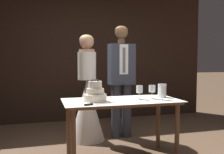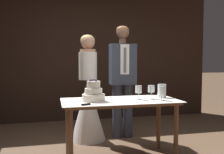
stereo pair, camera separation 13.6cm
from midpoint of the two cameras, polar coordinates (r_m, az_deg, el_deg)
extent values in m
cube|color=black|center=(5.25, -4.61, 5.09)|extent=(5.30, 0.12, 2.72)
cylinder|color=brown|center=(2.82, -8.03, -14.45)|extent=(0.06, 0.06, 0.71)
cylinder|color=brown|center=(3.19, 15.63, -12.41)|extent=(0.06, 0.06, 0.71)
cylinder|color=brown|center=(3.31, -8.88, -11.71)|extent=(0.06, 0.06, 0.71)
cylinder|color=brown|center=(3.62, 11.65, -10.37)|extent=(0.06, 0.06, 0.71)
cube|color=brown|center=(3.09, 3.15, -5.71)|extent=(1.37, 0.63, 0.03)
cube|color=white|center=(3.09, 3.15, -5.33)|extent=(1.43, 0.69, 0.01)
cylinder|color=silver|center=(3.00, -2.93, -4.74)|extent=(0.27, 0.27, 0.08)
cylinder|color=silver|center=(2.99, -2.94, -3.26)|extent=(0.21, 0.21, 0.07)
cylinder|color=silver|center=(2.98, -2.94, -1.76)|extent=(0.16, 0.16, 0.09)
sphere|color=#2D1933|center=(2.99, -2.37, -0.73)|extent=(0.02, 0.02, 0.02)
sphere|color=#2D1933|center=(3.00, -2.86, -0.71)|extent=(0.02, 0.02, 0.02)
sphere|color=#2D1933|center=(2.98, -3.32, -0.74)|extent=(0.02, 0.02, 0.02)
sphere|color=#2D1933|center=(2.95, -3.75, -0.79)|extent=(0.02, 0.02, 0.02)
sphere|color=#2D1933|center=(2.93, -2.37, -0.81)|extent=(0.02, 0.02, 0.02)
cube|color=silver|center=(2.82, -0.90, -6.11)|extent=(0.29, 0.10, 0.00)
cylinder|color=black|center=(2.73, -4.59, -6.26)|extent=(0.10, 0.05, 0.02)
cylinder|color=silver|center=(3.20, 10.14, -4.97)|extent=(0.08, 0.08, 0.00)
cylinder|color=silver|center=(3.20, 10.15, -4.20)|extent=(0.01, 0.01, 0.08)
cylinder|color=silver|center=(3.19, 10.17, -2.67)|extent=(0.08, 0.08, 0.09)
cylinder|color=maroon|center=(3.19, 10.16, -3.22)|extent=(0.07, 0.07, 0.03)
cylinder|color=silver|center=(3.15, 7.28, -5.09)|extent=(0.08, 0.08, 0.00)
cylinder|color=silver|center=(3.15, 7.29, -4.36)|extent=(0.01, 0.01, 0.08)
cylinder|color=silver|center=(3.13, 7.30, -2.80)|extent=(0.08, 0.08, 0.09)
cylinder|color=silver|center=(3.13, 12.48, -5.20)|extent=(0.07, 0.07, 0.00)
cylinder|color=silver|center=(3.13, 12.49, -4.49)|extent=(0.01, 0.01, 0.08)
cylinder|color=silver|center=(3.12, 12.51, -2.95)|extent=(0.08, 0.08, 0.09)
cylinder|color=silver|center=(3.36, 12.48, -3.11)|extent=(0.11, 0.11, 0.18)
cylinder|color=beige|center=(3.36, 12.47, -3.94)|extent=(0.05, 0.05, 0.08)
sphere|color=#F9CC4C|center=(3.35, 12.48, -3.05)|extent=(0.02, 0.02, 0.02)
cone|color=white|center=(3.92, -4.48, -7.48)|extent=(0.54, 0.54, 0.94)
cylinder|color=white|center=(3.84, -4.53, 2.56)|extent=(0.28, 0.28, 0.42)
cylinder|color=tan|center=(3.84, -4.55, 6.03)|extent=(0.24, 0.24, 0.04)
sphere|color=tan|center=(3.85, -4.56, 7.97)|extent=(0.22, 0.22, 0.22)
ellipsoid|color=#D6B770|center=(3.87, -4.60, 8.43)|extent=(0.22, 0.22, 0.16)
cylinder|color=#333847|center=(4.02, 2.15, -7.81)|extent=(0.15, 0.15, 0.86)
cylinder|color=#333847|center=(4.07, 4.61, -7.67)|extent=(0.15, 0.15, 0.86)
cube|color=#333847|center=(3.97, 3.43, 2.92)|extent=(0.40, 0.24, 0.64)
cube|color=white|center=(3.85, 3.97, 4.04)|extent=(0.14, 0.01, 0.46)
cube|color=slate|center=(3.84, 4.00, 3.85)|extent=(0.04, 0.01, 0.38)
cylinder|color=brown|center=(3.98, 3.45, 8.14)|extent=(0.11, 0.11, 0.08)
sphere|color=brown|center=(3.99, 3.46, 10.18)|extent=(0.20, 0.20, 0.20)
ellipsoid|color=brown|center=(4.00, 3.42, 10.67)|extent=(0.20, 0.20, 0.13)
camera|label=1|loc=(0.07, -88.88, 0.07)|focal=40.00mm
camera|label=2|loc=(0.07, 91.12, -0.07)|focal=40.00mm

